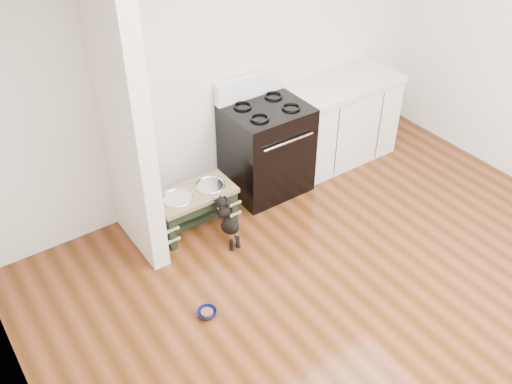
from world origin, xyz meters
name	(u,v)px	position (x,y,z in m)	size (l,w,h in m)	color
ground	(402,334)	(0.00, 0.00, 0.00)	(5.00, 5.00, 0.00)	#41220B
room_shell	(444,158)	(0.00, 0.00, 1.62)	(5.00, 5.00, 5.00)	silver
partition_wall	(122,112)	(-1.18, 2.10, 1.35)	(0.15, 0.80, 2.70)	silver
oven_range	(266,147)	(0.25, 2.16, 0.48)	(0.76, 0.69, 1.14)	black
cabinet_run	(340,120)	(1.23, 2.18, 0.45)	(1.24, 0.64, 0.91)	silver
dog_feeder	(195,202)	(-0.66, 2.00, 0.29)	(0.74, 0.40, 0.42)	black
puppy	(227,220)	(-0.53, 1.66, 0.25)	(0.13, 0.38, 0.45)	black
floor_bowl	(207,313)	(-1.14, 1.02, 0.02)	(0.18, 0.18, 0.05)	navy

